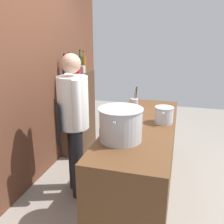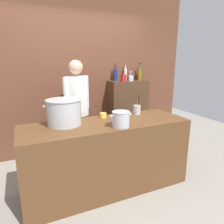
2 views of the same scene
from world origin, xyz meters
name	(u,v)px [view 1 (image 1 of 2)]	position (x,y,z in m)	size (l,w,h in m)	color
ground_plane	(140,193)	(0.00, 0.00, 0.00)	(8.00, 8.00, 0.00)	gray
brick_back_panel	(26,65)	(0.00, 1.40, 1.50)	(4.40, 0.10, 3.00)	brown
prep_counter	(141,160)	(0.00, 0.00, 0.45)	(2.09, 0.70, 0.90)	brown
bar_cabinet	(78,112)	(0.96, 1.19, 0.64)	(0.76, 0.32, 1.28)	#472D1C
chef	(73,117)	(-0.17, 0.75, 0.96)	(0.46, 0.41, 1.66)	black
stockpot_large	(121,124)	(-0.49, 0.13, 1.05)	(0.47, 0.41, 0.31)	#B7BABF
stockpot_small	(164,115)	(0.09, -0.22, 0.99)	(0.27, 0.21, 0.18)	#B7BABF
utensil_crock	(134,103)	(0.56, 0.20, 0.97)	(0.10, 0.10, 0.30)	#B7BABF
butter_jar	(123,118)	(0.05, 0.23, 0.93)	(0.09, 0.09, 0.07)	yellow
wine_bottle_amber	(84,63)	(1.17, 1.14, 1.40)	(0.07, 0.07, 0.31)	#8C5919
wine_bottle_green	(80,63)	(1.25, 1.24, 1.40)	(0.08, 0.08, 0.32)	#1E592D
wine_bottle_cobalt	(65,67)	(0.71, 1.26, 1.39)	(0.07, 0.07, 0.30)	navy
wine_bottle_clear	(69,65)	(0.94, 1.30, 1.40)	(0.06, 0.06, 0.30)	silver
wine_glass_wide	(74,64)	(1.03, 1.25, 1.40)	(0.06, 0.06, 0.18)	silver
spice_tin_silver	(82,69)	(0.94, 1.09, 1.33)	(0.08, 0.08, 0.11)	#B2B2B7
spice_tin_red	(77,70)	(0.81, 1.11, 1.34)	(0.08, 0.08, 0.12)	red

